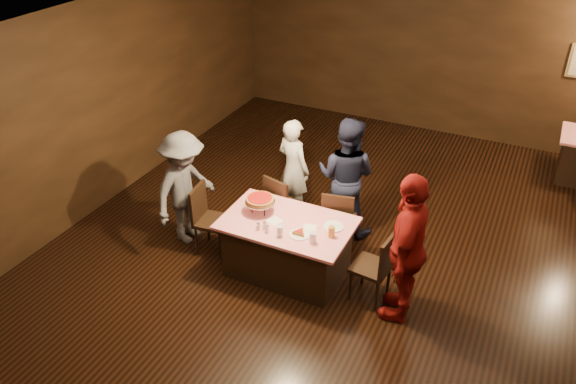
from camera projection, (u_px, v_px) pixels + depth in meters
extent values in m
plane|color=black|center=(344.00, 283.00, 7.05)|extent=(10.00, 10.00, 0.00)
cube|color=silver|center=(360.00, 48.00, 5.49)|extent=(8.00, 10.00, 0.04)
cube|color=black|center=(447.00, 55.00, 10.11)|extent=(8.00, 0.04, 3.00)
cube|color=black|center=(78.00, 117.00, 7.75)|extent=(0.04, 10.00, 3.00)
cube|color=red|center=(287.00, 247.00, 7.06)|extent=(1.60, 1.00, 0.77)
cube|color=black|center=(285.00, 205.00, 7.74)|extent=(0.51, 0.51, 0.95)
cube|color=black|center=(339.00, 219.00, 7.44)|extent=(0.49, 0.49, 0.95)
cube|color=black|center=(213.00, 220.00, 7.42)|extent=(0.47, 0.47, 0.95)
cube|color=black|center=(371.00, 266.00, 6.61)|extent=(0.47, 0.47, 0.95)
imported|color=silver|center=(293.00, 169.00, 8.02)|extent=(0.65, 0.53, 1.52)
imported|color=black|center=(346.00, 176.00, 7.64)|extent=(0.83, 0.65, 1.71)
imported|color=#545459|center=(185.00, 188.00, 7.47)|extent=(0.72, 1.11, 1.62)
imported|color=maroon|center=(407.00, 248.00, 6.15)|extent=(0.53, 1.12, 1.86)
cylinder|color=black|center=(264.00, 203.00, 7.08)|extent=(0.01, 0.01, 0.15)
cylinder|color=black|center=(252.00, 207.00, 7.00)|extent=(0.01, 0.01, 0.15)
cylinder|color=black|center=(264.00, 211.00, 6.94)|extent=(0.01, 0.01, 0.15)
cylinder|color=silver|center=(260.00, 202.00, 6.97)|extent=(0.38, 0.38, 0.01)
cylinder|color=#B27233|center=(260.00, 200.00, 6.95)|extent=(0.35, 0.35, 0.05)
cylinder|color=#A5140C|center=(260.00, 198.00, 6.93)|extent=(0.30, 0.30, 0.01)
cylinder|color=white|center=(300.00, 234.00, 6.62)|extent=(0.25, 0.25, 0.01)
cylinder|color=#B27233|center=(300.00, 233.00, 6.61)|extent=(0.18, 0.18, 0.04)
cylinder|color=#A5140C|center=(300.00, 231.00, 6.60)|extent=(0.14, 0.14, 0.01)
cylinder|color=white|center=(334.00, 226.00, 6.77)|extent=(0.25, 0.25, 0.01)
cylinder|color=silver|center=(280.00, 231.00, 6.57)|extent=(0.08, 0.08, 0.14)
cylinder|color=silver|center=(313.00, 238.00, 6.46)|extent=(0.08, 0.08, 0.14)
cylinder|color=#BF7F26|center=(331.00, 232.00, 6.56)|extent=(0.08, 0.08, 0.14)
cylinder|color=silver|center=(265.00, 226.00, 6.71)|extent=(0.04, 0.04, 0.08)
cylinder|color=silver|center=(265.00, 223.00, 6.69)|extent=(0.05, 0.05, 0.02)
cylinder|color=silver|center=(267.00, 230.00, 6.65)|extent=(0.04, 0.04, 0.08)
cylinder|color=silver|center=(267.00, 227.00, 6.63)|extent=(0.05, 0.05, 0.02)
cylinder|color=silver|center=(258.00, 227.00, 6.70)|extent=(0.04, 0.04, 0.08)
cylinder|color=silver|center=(258.00, 224.00, 6.67)|extent=(0.05, 0.05, 0.02)
cube|color=white|center=(310.00, 228.00, 6.75)|extent=(0.19, 0.19, 0.01)
cube|color=white|center=(274.00, 221.00, 6.88)|extent=(0.21, 0.21, 0.01)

